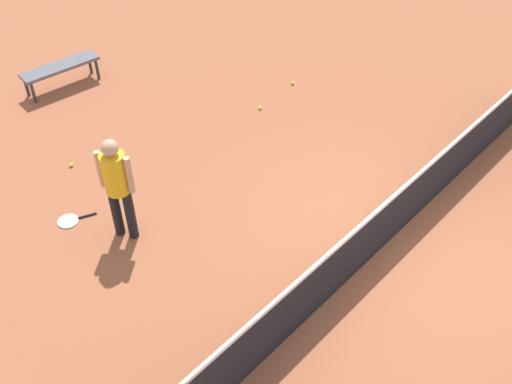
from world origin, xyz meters
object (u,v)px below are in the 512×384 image
(tennis_ball_midcourt, at_px, (293,83))
(courtside_bench, at_px, (60,68))
(tennis_ball_by_net, at_px, (71,165))
(tennis_racket_near_player, at_px, (70,221))
(player_near_side, at_px, (117,182))
(tennis_ball_near_player, at_px, (260,108))

(tennis_ball_midcourt, relative_size, courtside_bench, 0.04)
(tennis_ball_by_net, bearing_deg, tennis_racket_near_player, 55.09)
(tennis_ball_by_net, relative_size, courtside_bench, 0.04)
(player_near_side, xyz_separation_m, courtside_bench, (-1.65, -4.10, -0.59))
(player_near_side, height_order, tennis_ball_midcourt, player_near_side)
(player_near_side, bearing_deg, tennis_ball_midcourt, -169.46)
(tennis_ball_near_player, xyz_separation_m, tennis_ball_by_net, (3.36, -1.14, 0.00))
(tennis_ball_midcourt, bearing_deg, courtside_bench, -45.97)
(tennis_racket_near_player, height_order, tennis_ball_near_player, tennis_ball_near_player)
(tennis_racket_near_player, xyz_separation_m, tennis_ball_near_player, (-4.11, 0.07, 0.02))
(tennis_ball_near_player, xyz_separation_m, tennis_ball_midcourt, (-1.07, -0.11, 0.00))
(tennis_racket_near_player, bearing_deg, tennis_ball_near_player, 179.05)
(tennis_racket_near_player, bearing_deg, tennis_ball_by_net, -124.91)
(tennis_ball_near_player, distance_m, courtside_bench, 3.92)
(courtside_bench, bearing_deg, tennis_ball_midcourt, 134.03)
(tennis_racket_near_player, relative_size, tennis_ball_by_net, 9.12)
(tennis_ball_midcourt, bearing_deg, tennis_ball_near_player, 6.09)
(tennis_ball_near_player, bearing_deg, player_near_side, 11.82)
(player_near_side, height_order, tennis_racket_near_player, player_near_side)
(tennis_racket_near_player, xyz_separation_m, tennis_ball_by_net, (-0.75, -1.07, 0.02))
(tennis_racket_near_player, distance_m, tennis_ball_midcourt, 5.18)
(tennis_ball_midcourt, distance_m, courtside_bench, 4.49)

